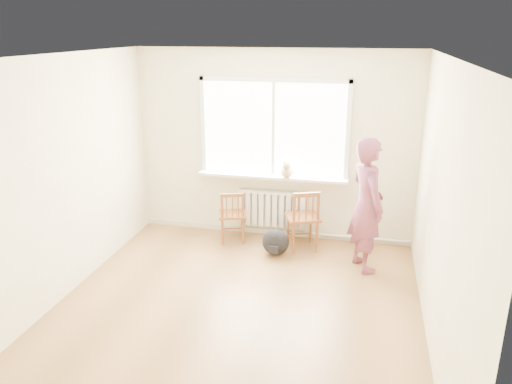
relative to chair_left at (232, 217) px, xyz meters
The scene contains 13 objects.
floor 1.94m from the chair_left, 74.38° to the right, with size 4.50×4.50×0.00m, color #9C6E40.
ceiling 2.99m from the chair_left, 74.38° to the right, with size 4.50×4.50×0.00m, color white.
back_wall 1.17m from the chair_left, 39.21° to the left, with size 4.00×0.01×2.70m, color beige.
window 1.43m from the chair_left, 37.49° to the left, with size 2.12×0.05×1.42m.
windowsill 0.81m from the chair_left, 31.01° to the left, with size 2.15×0.22×0.04m, color white.
radiator 0.61m from the chair_left, 32.50° to the left, with size 1.00×0.12×0.55m.
heating_pipe 1.82m from the chair_left, 11.48° to the left, with size 0.04×0.04×1.40m, color silver.
baseboard 0.74m from the chair_left, 38.19° to the left, with size 4.00×0.03×0.08m, color beige.
chair_left is the anchor object (origin of this frame).
chair_right 1.03m from the chair_left, ahead, with size 0.55×0.54×0.88m.
person 1.95m from the chair_left, 12.65° to the right, with size 0.62×0.41×1.71m, color #BE3F61.
cat 1.03m from the chair_left, 16.55° to the left, with size 0.21×0.43×0.29m.
backpack 0.77m from the chair_left, 22.71° to the right, with size 0.37×0.27×0.37m, color black.
Camera 1 is at (1.27, -4.57, 2.96)m, focal length 35.00 mm.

